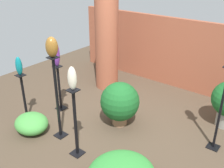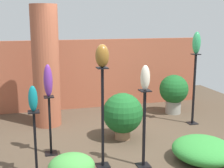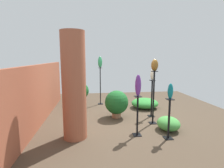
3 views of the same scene
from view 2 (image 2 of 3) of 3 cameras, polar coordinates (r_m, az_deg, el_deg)
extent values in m
plane|color=#4C3D2D|center=(5.86, 2.22, -10.36)|extent=(8.00, 8.00, 0.00)
cube|color=#9E5138|center=(7.85, -3.05, 1.90)|extent=(5.60, 0.12, 1.71)
cylinder|color=#9E5138|center=(6.54, -11.99, 3.14)|extent=(0.55, 0.55, 2.50)
cube|color=black|center=(4.94, -1.67, -14.66)|extent=(0.20, 0.20, 0.01)
cube|color=black|center=(4.65, -1.73, -6.29)|extent=(0.04, 0.04, 1.53)
cube|color=black|center=(4.48, -1.79, 2.97)|extent=(0.16, 0.16, 0.02)
cube|color=black|center=(6.98, 14.43, -6.93)|extent=(0.20, 0.20, 0.01)
cube|color=black|center=(6.78, 14.76, -0.97)|extent=(0.04, 0.04, 1.50)
cube|color=black|center=(6.66, 15.10, 5.28)|extent=(0.16, 0.16, 0.02)
cube|color=black|center=(5.44, -11.05, -12.31)|extent=(0.20, 0.20, 0.01)
cube|color=black|center=(5.26, -11.26, -7.46)|extent=(0.04, 0.04, 0.99)
cube|color=black|center=(5.12, -11.48, -2.31)|extent=(0.16, 0.16, 0.01)
cube|color=black|center=(4.97, 5.73, -14.59)|extent=(0.20, 0.20, 0.01)
cube|color=black|center=(4.73, 5.88, -8.18)|extent=(0.04, 0.04, 1.20)
cube|color=black|center=(4.57, 6.04, -1.20)|extent=(0.16, 0.16, 0.02)
cube|color=black|center=(4.61, -13.83, -10.60)|extent=(0.04, 0.04, 0.96)
cube|color=black|center=(4.45, -14.14, -4.96)|extent=(0.16, 0.16, 0.01)
ellipsoid|color=brown|center=(4.45, -1.80, 5.17)|extent=(0.20, 0.20, 0.33)
ellipsoid|color=#2D9356|center=(6.64, 15.21, 7.27)|extent=(0.17, 0.17, 0.45)
ellipsoid|color=#6B2D8C|center=(5.06, -11.61, 0.62)|extent=(0.14, 0.15, 0.52)
ellipsoid|color=beige|center=(4.53, 6.09, 1.16)|extent=(0.14, 0.13, 0.37)
ellipsoid|color=#0F727A|center=(4.40, -14.26, -2.61)|extent=(0.13, 0.12, 0.36)
cylinder|color=gray|center=(7.59, 11.11, -4.14)|extent=(0.36, 0.36, 0.30)
sphere|color=#195923|center=(7.49, 11.24, -0.92)|extent=(0.68, 0.68, 0.68)
cylinder|color=#936B4C|center=(5.93, 1.95, -9.12)|extent=(0.29, 0.29, 0.18)
sphere|color=#195923|center=(5.79, 1.97, -5.34)|extent=(0.75, 0.75, 0.75)
ellipsoid|color=#479942|center=(4.57, -7.41, -14.74)|extent=(0.66, 0.58, 0.35)
ellipsoid|color=#338C38|center=(5.23, 16.32, -11.50)|extent=(0.97, 1.01, 0.37)
camera|label=1|loc=(4.65, 53.94, 16.11)|focal=42.00mm
camera|label=3|loc=(7.09, -46.95, 5.58)|focal=28.00mm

